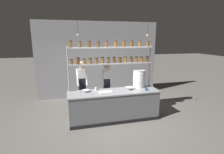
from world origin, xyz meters
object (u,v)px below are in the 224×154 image
(container_stack, at_px, (139,79))
(prep_bowl_center_front, at_px, (130,88))
(cutting_board, at_px, (106,92))
(serving_cup_by_board, at_px, (96,89))
(spice_shelf_unit, at_px, (111,57))
(chef_center, at_px, (107,84))
(chef_left, at_px, (82,84))
(serving_cup_front, at_px, (146,89))
(prep_bowl_near_left, at_px, (86,91))

(container_stack, height_order, prep_bowl_center_front, container_stack)
(cutting_board, height_order, serving_cup_by_board, serving_cup_by_board)
(spice_shelf_unit, bearing_deg, chef_center, 101.73)
(spice_shelf_unit, height_order, chef_left, spice_shelf_unit)
(prep_bowl_center_front, distance_m, serving_cup_front, 0.51)
(chef_center, bearing_deg, cutting_board, -95.52)
(spice_shelf_unit, height_order, serving_cup_by_board, spice_shelf_unit)
(container_stack, relative_size, prep_bowl_center_front, 2.01)
(prep_bowl_near_left, relative_size, serving_cup_front, 2.63)
(prep_bowl_center_front, relative_size, serving_cup_by_board, 3.30)
(chef_center, bearing_deg, chef_left, -174.71)
(chef_center, xyz_separation_m, serving_cup_by_board, (-0.44, -0.41, -0.02))
(prep_bowl_near_left, bearing_deg, serving_cup_by_board, 20.93)
(serving_cup_front, xyz_separation_m, serving_cup_by_board, (-1.50, 0.43, -0.00))
(spice_shelf_unit, distance_m, prep_bowl_near_left, 1.29)
(spice_shelf_unit, height_order, cutting_board, spice_shelf_unit)
(chef_center, bearing_deg, container_stack, -13.87)
(serving_cup_by_board, bearing_deg, cutting_board, -50.78)
(serving_cup_front, height_order, serving_cup_by_board, serving_cup_front)
(chef_left, bearing_deg, prep_bowl_center_front, -28.22)
(serving_cup_by_board, bearing_deg, chef_center, 42.84)
(prep_bowl_near_left, xyz_separation_m, serving_cup_by_board, (0.32, 0.12, 0.01))
(cutting_board, distance_m, prep_bowl_near_left, 0.61)
(chef_left, xyz_separation_m, serving_cup_front, (1.88, -0.90, -0.07))
(cutting_board, distance_m, serving_cup_front, 1.25)
(chef_left, distance_m, container_stack, 1.88)
(chef_left, bearing_deg, chef_center, -6.77)
(serving_cup_front, bearing_deg, spice_shelf_unit, 152.88)
(spice_shelf_unit, bearing_deg, serving_cup_front, -27.12)
(container_stack, bearing_deg, serving_cup_front, -81.08)
(serving_cup_front, bearing_deg, prep_bowl_near_left, 170.33)
(spice_shelf_unit, distance_m, container_stack, 1.16)
(prep_bowl_near_left, xyz_separation_m, serving_cup_front, (1.82, -0.31, 0.01))
(prep_bowl_near_left, bearing_deg, chef_left, 95.80)
(chef_center, distance_m, container_stack, 1.09)
(spice_shelf_unit, xyz_separation_m, container_stack, (0.92, -0.08, -0.72))
(cutting_board, bearing_deg, prep_bowl_near_left, 161.93)
(spice_shelf_unit, relative_size, serving_cup_by_board, 31.09)
(prep_bowl_center_front, bearing_deg, spice_shelf_unit, 152.22)
(cutting_board, bearing_deg, prep_bowl_center_front, 7.49)
(cutting_board, distance_m, prep_bowl_center_front, 0.79)
(chef_left, xyz_separation_m, cutting_board, (0.64, -0.78, -0.10))
(prep_bowl_center_front, bearing_deg, chef_center, 134.04)
(prep_bowl_near_left, bearing_deg, chef_center, 34.92)
(chef_center, height_order, prep_bowl_near_left, chef_center)
(prep_bowl_near_left, bearing_deg, container_stack, 3.71)
(cutting_board, relative_size, prep_bowl_center_front, 1.41)
(spice_shelf_unit, distance_m, chef_center, 1.00)
(container_stack, xyz_separation_m, serving_cup_by_board, (-1.43, 0.01, -0.24))
(cutting_board, height_order, prep_bowl_center_front, prep_bowl_center_front)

